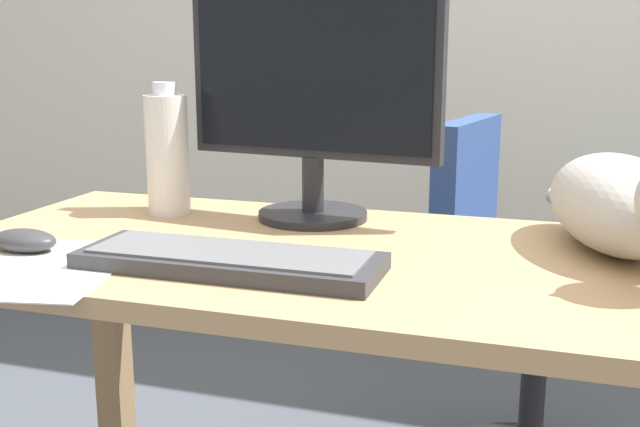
{
  "coord_description": "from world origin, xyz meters",
  "views": [
    {
      "loc": [
        0.21,
        -1.1,
        1.08
      ],
      "look_at": [
        -0.14,
        -0.01,
        0.82
      ],
      "focal_mm": 42.74,
      "sensor_mm": 36.0,
      "label": 1
    }
  ],
  "objects_px": {
    "keyboard": "(230,260)",
    "water_bottle": "(167,153)",
    "cat": "(623,203)",
    "monitor": "(312,95)",
    "office_chair": "(515,336)",
    "computer_mouse": "(24,241)"
  },
  "relations": [
    {
      "from": "office_chair",
      "to": "water_bottle",
      "type": "xyz_separation_m",
      "value": [
        -0.63,
        -0.53,
        0.49
      ]
    },
    {
      "from": "computer_mouse",
      "to": "keyboard",
      "type": "bearing_deg",
      "value": 2.11
    },
    {
      "from": "computer_mouse",
      "to": "monitor",
      "type": "bearing_deg",
      "value": 44.45
    },
    {
      "from": "computer_mouse",
      "to": "office_chair",
      "type": "bearing_deg",
      "value": 49.93
    },
    {
      "from": "monitor",
      "to": "computer_mouse",
      "type": "xyz_separation_m",
      "value": [
        -0.36,
        -0.35,
        -0.21
      ]
    },
    {
      "from": "keyboard",
      "to": "computer_mouse",
      "type": "relative_size",
      "value": 4.0
    },
    {
      "from": "cat",
      "to": "keyboard",
      "type": "bearing_deg",
      "value": -154.62
    },
    {
      "from": "keyboard",
      "to": "office_chair",
      "type": "bearing_deg",
      "value": 66.18
    },
    {
      "from": "cat",
      "to": "water_bottle",
      "type": "relative_size",
      "value": 2.41
    },
    {
      "from": "cat",
      "to": "monitor",
      "type": "bearing_deg",
      "value": 171.1
    },
    {
      "from": "monitor",
      "to": "keyboard",
      "type": "bearing_deg",
      "value": -92.43
    },
    {
      "from": "office_chair",
      "to": "computer_mouse",
      "type": "xyz_separation_m",
      "value": [
        -0.71,
        -0.84,
        0.39
      ]
    },
    {
      "from": "keyboard",
      "to": "cat",
      "type": "height_order",
      "value": "cat"
    },
    {
      "from": "office_chair",
      "to": "monitor",
      "type": "distance_m",
      "value": 0.85
    },
    {
      "from": "monitor",
      "to": "office_chair",
      "type": "bearing_deg",
      "value": 54.45
    },
    {
      "from": "keyboard",
      "to": "water_bottle",
      "type": "xyz_separation_m",
      "value": [
        -0.26,
        0.3,
        0.1
      ]
    },
    {
      "from": "monitor",
      "to": "water_bottle",
      "type": "xyz_separation_m",
      "value": [
        -0.28,
        -0.03,
        -0.11
      ]
    },
    {
      "from": "monitor",
      "to": "water_bottle",
      "type": "bearing_deg",
      "value": -172.98
    },
    {
      "from": "monitor",
      "to": "computer_mouse",
      "type": "distance_m",
      "value": 0.54
    },
    {
      "from": "office_chair",
      "to": "keyboard",
      "type": "xyz_separation_m",
      "value": [
        -0.37,
        -0.83,
        0.39
      ]
    },
    {
      "from": "monitor",
      "to": "computer_mouse",
      "type": "height_order",
      "value": "monitor"
    },
    {
      "from": "office_chair",
      "to": "cat",
      "type": "xyz_separation_m",
      "value": [
        0.17,
        -0.57,
        0.46
      ]
    }
  ]
}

